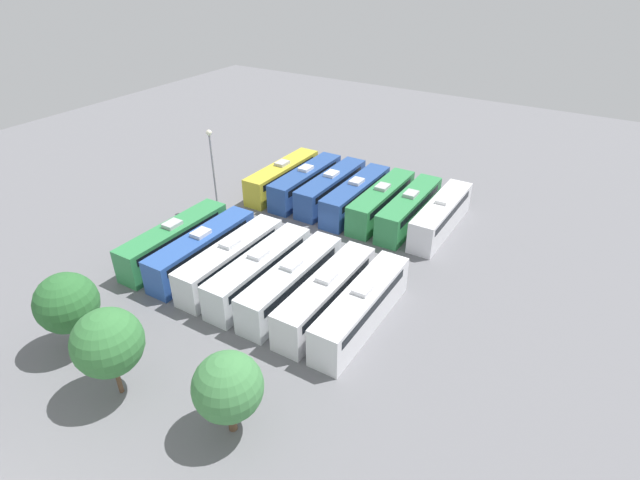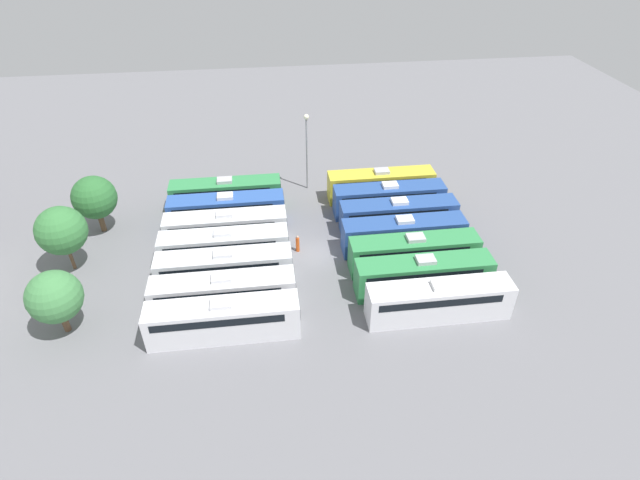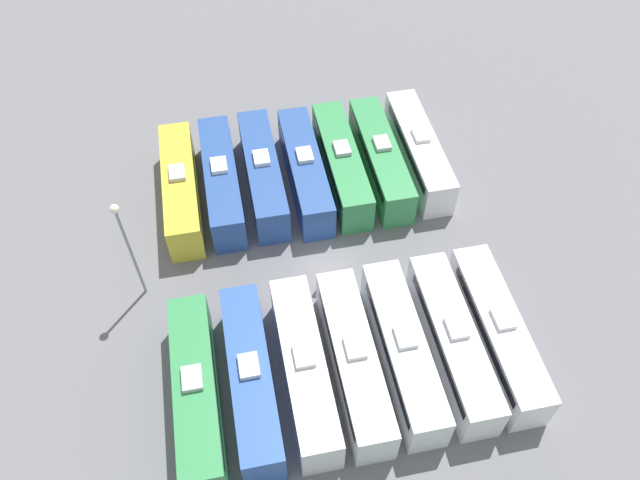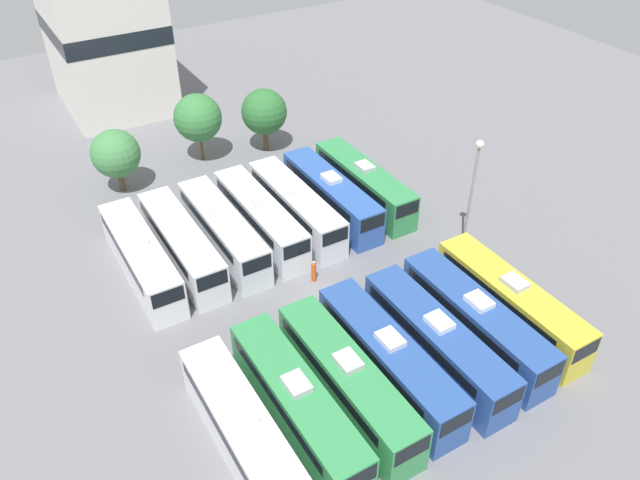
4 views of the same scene
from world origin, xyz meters
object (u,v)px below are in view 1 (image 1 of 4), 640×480
at_px(worker_person, 298,241).
at_px(bus_5, 306,181).
at_px(bus_1, 409,208).
at_px(bus_10, 260,270).
at_px(bus_8, 326,294).
at_px(bus_9, 292,281).
at_px(bus_7, 362,307).
at_px(tree_2, 67,303).
at_px(tree_1, 108,343).
at_px(bus_12, 203,249).
at_px(bus_13, 175,240).
at_px(tree_0, 228,387).
at_px(bus_3, 356,195).
at_px(bus_0, 441,215).
at_px(bus_2, 381,201).
at_px(bus_4, 331,187).
at_px(bus_6, 282,176).
at_px(bus_11, 231,259).
at_px(light_pole, 212,158).

bearing_deg(worker_person, bus_5, -60.98).
bearing_deg(bus_1, bus_10, 69.94).
xyz_separation_m(bus_8, bus_9, (3.28, -0.01, 0.00)).
bearing_deg(bus_7, tree_2, 38.00).
bearing_deg(worker_person, tree_1, 90.08).
xyz_separation_m(bus_8, tree_1, (7.24, 14.11, 2.51)).
relative_size(bus_8, bus_12, 1.00).
bearing_deg(bus_13, bus_1, -132.92).
xyz_separation_m(bus_1, tree_2, (13.14, 29.87, 2.17)).
height_order(tree_0, tree_1, tree_1).
relative_size(bus_13, tree_2, 1.94).
bearing_deg(bus_3, tree_2, 76.87).
xyz_separation_m(bus_5, tree_2, (0.33, 29.93, 2.17)).
relative_size(bus_7, tree_0, 2.10).
relative_size(bus_3, tree_2, 1.94).
relative_size(bus_0, bus_5, 1.00).
bearing_deg(bus_2, bus_4, -1.59).
xyz_separation_m(bus_5, bus_13, (3.27, 17.35, 0.00)).
xyz_separation_m(bus_6, bus_13, (0.10, 17.18, 0.00)).
height_order(bus_4, bus_13, same).
distance_m(bus_9, tree_2, 16.40).
bearing_deg(tree_2, tree_0, -179.07).
xyz_separation_m(bus_2, tree_0, (-4.32, 29.69, 1.80)).
distance_m(bus_10, bus_13, 9.81).
height_order(bus_3, bus_12, same).
distance_m(tree_0, tree_2, 14.26).
bearing_deg(bus_7, tree_1, 53.94).
relative_size(bus_2, bus_6, 1.00).
relative_size(bus_2, bus_8, 1.00).
xyz_separation_m(bus_3, bus_5, (6.61, -0.18, 0.00)).
bearing_deg(bus_12, bus_5, -89.73).
relative_size(bus_9, bus_12, 1.00).
xyz_separation_m(bus_4, worker_person, (-2.46, 10.51, -0.93)).
distance_m(bus_5, tree_1, 31.90).
xyz_separation_m(bus_0, worker_person, (10.37, 10.60, -0.93)).
xyz_separation_m(bus_9, worker_person, (3.99, -6.81, -0.93)).
distance_m(bus_2, bus_4, 6.32).
xyz_separation_m(bus_6, bus_9, (-12.90, 16.99, 0.00)).
height_order(bus_4, bus_10, same).
bearing_deg(tree_0, bus_5, -64.88).
height_order(bus_2, worker_person, bus_2).
xyz_separation_m(bus_12, worker_person, (-5.66, -6.87, -0.93)).
relative_size(bus_1, tree_1, 1.83).
height_order(bus_0, bus_3, same).
distance_m(bus_11, light_pole, 14.03).
xyz_separation_m(bus_3, bus_13, (9.88, 17.17, 0.00)).
height_order(light_pole, tree_0, light_pole).
relative_size(bus_1, bus_2, 1.00).
relative_size(bus_2, bus_12, 1.00).
bearing_deg(bus_7, bus_11, 0.38).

